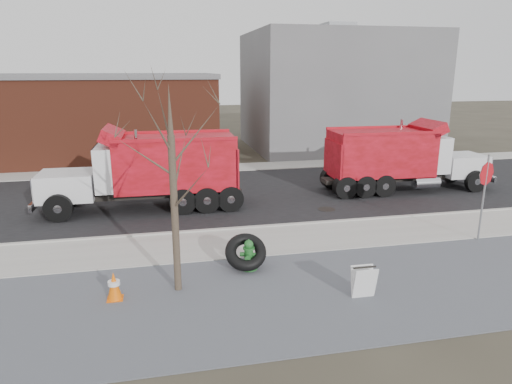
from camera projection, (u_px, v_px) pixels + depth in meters
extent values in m
plane|color=#383328|center=(274.00, 244.00, 14.84)|extent=(120.00, 120.00, 0.00)
cube|color=slate|center=(308.00, 293.00, 11.53)|extent=(60.00, 5.00, 0.03)
cube|color=#9E9B93|center=(272.00, 240.00, 15.07)|extent=(60.00, 2.50, 0.06)
cube|color=#9E9B93|center=(263.00, 227.00, 16.29)|extent=(60.00, 0.15, 0.11)
cube|color=black|center=(240.00, 194.00, 20.79)|extent=(60.00, 9.40, 0.02)
cube|color=#9E9B93|center=(223.00, 168.00, 26.17)|extent=(60.00, 2.00, 0.06)
cube|color=slate|center=(335.00, 91.00, 32.61)|extent=(12.00, 10.00, 8.00)
cube|color=brown|center=(51.00, 119.00, 28.24)|extent=(20.00, 8.00, 5.00)
cube|color=slate|center=(46.00, 75.00, 27.55)|extent=(20.20, 8.20, 0.30)
cylinder|color=#382D23|center=(175.00, 216.00, 11.22)|extent=(0.18, 0.18, 4.00)
cone|color=#382D23|center=(170.00, 109.00, 10.55)|extent=(0.14, 0.14, 1.20)
cylinder|color=#296C2C|center=(249.00, 269.00, 12.93)|extent=(0.48, 0.48, 0.07)
cylinder|color=#296C2C|center=(249.00, 258.00, 12.85)|extent=(0.25, 0.25, 0.65)
cylinder|color=#296C2C|center=(249.00, 248.00, 12.77)|extent=(0.33, 0.33, 0.05)
sphere|color=#296C2C|center=(249.00, 244.00, 12.74)|extent=(0.26, 0.26, 0.26)
cylinder|color=#296C2C|center=(249.00, 241.00, 12.71)|extent=(0.05, 0.05, 0.07)
cylinder|color=#296C2C|center=(242.00, 254.00, 12.84)|extent=(0.16, 0.16, 0.12)
cylinder|color=#296C2C|center=(255.00, 255.00, 12.80)|extent=(0.16, 0.16, 0.12)
cylinder|color=#296C2C|center=(248.00, 258.00, 12.65)|extent=(0.20, 0.18, 0.16)
torus|color=black|center=(246.00, 252.00, 12.85)|extent=(1.26, 1.20, 1.00)
cylinder|color=gray|center=(483.00, 199.00, 14.77)|extent=(0.06, 0.06, 2.90)
cylinder|color=#B50C15|center=(487.00, 174.00, 14.55)|extent=(0.74, 0.33, 0.79)
cube|color=white|center=(365.00, 284.00, 11.15)|extent=(0.59, 0.21, 0.80)
cube|color=white|center=(362.00, 281.00, 11.31)|extent=(0.59, 0.21, 0.80)
cube|color=black|center=(365.00, 267.00, 11.12)|extent=(0.59, 0.04, 0.04)
cube|color=#F56307|center=(115.00, 299.00, 11.24)|extent=(0.38, 0.38, 0.04)
cone|color=#F56307|center=(114.00, 286.00, 11.14)|extent=(0.36, 0.36, 0.71)
cylinder|color=white|center=(114.00, 283.00, 11.13)|extent=(0.29, 0.29, 0.10)
cube|color=black|center=(402.00, 177.00, 21.31)|extent=(7.74, 0.95, 0.20)
cube|color=silver|center=(460.00, 165.00, 21.72)|extent=(2.02, 1.80, 0.99)
cube|color=silver|center=(480.00, 164.00, 21.91)|extent=(0.09, 1.58, 0.90)
cube|color=silver|center=(425.00, 153.00, 21.21)|extent=(1.49, 2.11, 1.63)
cube|color=black|center=(441.00, 143.00, 21.23)|extent=(0.09, 1.81, 0.72)
cube|color=red|center=(381.00, 153.00, 20.78)|extent=(4.56, 2.26, 1.99)
cylinder|color=silver|center=(400.00, 142.00, 21.76)|extent=(0.13, 0.13, 2.17)
cylinder|color=black|center=(451.00, 172.00, 22.83)|extent=(1.00, 0.29, 0.99)
cylinder|color=black|center=(476.00, 181.00, 20.98)|extent=(1.00, 0.29, 0.99)
cylinder|color=black|center=(349.00, 177.00, 21.75)|extent=(1.00, 0.29, 0.99)
cylinder|color=black|center=(364.00, 186.00, 20.10)|extent=(1.00, 0.29, 0.99)
cube|color=black|center=(146.00, 194.00, 18.37)|extent=(7.69, 0.90, 0.21)
cube|color=silver|center=(68.00, 185.00, 17.68)|extent=(2.09, 1.86, 1.03)
cube|color=silver|center=(38.00, 187.00, 17.47)|extent=(0.08, 1.65, 0.94)
cube|color=silver|center=(117.00, 167.00, 17.87)|extent=(1.53, 2.18, 1.69)
cube|color=black|center=(96.00, 156.00, 17.60)|extent=(0.07, 1.88, 0.75)
cube|color=red|center=(175.00, 162.00, 18.28)|extent=(4.73, 2.31, 2.07)
cylinder|color=silver|center=(137.00, 160.00, 17.07)|extent=(0.13, 0.13, 2.26)
cylinder|color=black|center=(58.00, 208.00, 16.84)|extent=(1.04, 0.29, 1.03)
cylinder|color=black|center=(69.00, 194.00, 18.76)|extent=(1.04, 0.29, 1.03)
cylinder|color=black|center=(207.00, 199.00, 17.99)|extent=(1.04, 0.29, 1.03)
cylinder|color=black|center=(203.00, 188.00, 19.70)|extent=(1.04, 0.29, 1.03)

